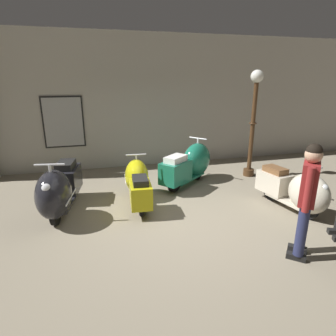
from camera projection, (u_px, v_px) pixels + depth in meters
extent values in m
plane|color=gray|center=(174.00, 220.00, 5.26)|extent=(60.00, 60.00, 0.00)
cube|color=#ADA89E|center=(138.00, 102.00, 8.12)|extent=(18.00, 0.20, 3.71)
cube|color=black|center=(64.00, 122.00, 7.65)|extent=(1.06, 0.03, 1.38)
cube|color=#9E9E9E|center=(64.00, 122.00, 7.64)|extent=(0.98, 0.01, 1.30)
cylinder|color=black|center=(55.00, 212.00, 5.05)|extent=(0.16, 0.46, 0.46)
cylinder|color=silver|center=(55.00, 212.00, 5.05)|extent=(0.14, 0.22, 0.21)
cylinder|color=black|center=(69.00, 190.00, 6.08)|extent=(0.16, 0.46, 0.46)
cylinder|color=silver|center=(69.00, 190.00, 6.08)|extent=(0.14, 0.22, 0.21)
cube|color=black|center=(63.00, 201.00, 5.57)|extent=(0.58, 1.13, 0.06)
ellipsoid|color=black|center=(54.00, 194.00, 5.01)|extent=(0.74, 1.04, 0.87)
cube|color=black|center=(67.00, 179.00, 5.96)|extent=(0.57, 0.84, 0.50)
cube|color=black|center=(66.00, 165.00, 5.86)|extent=(0.40, 0.59, 0.14)
sphere|color=silver|center=(47.00, 188.00, 4.63)|extent=(0.17, 0.17, 0.17)
cylinder|color=silver|center=(51.00, 174.00, 4.86)|extent=(0.05, 0.05, 0.32)
cylinder|color=silver|center=(49.00, 165.00, 4.81)|extent=(0.50, 0.12, 0.04)
cube|color=silver|center=(71.00, 197.00, 5.05)|extent=(0.13, 0.76, 0.03)
cylinder|color=black|center=(137.00, 188.00, 6.29)|extent=(0.11, 0.40, 0.39)
cylinder|color=silver|center=(137.00, 188.00, 6.29)|extent=(0.11, 0.18, 0.18)
cylinder|color=black|center=(141.00, 205.00, 5.41)|extent=(0.11, 0.40, 0.39)
cylinder|color=silver|center=(141.00, 205.00, 5.41)|extent=(0.11, 0.18, 0.18)
cube|color=gold|center=(139.00, 197.00, 5.86)|extent=(0.42, 0.95, 0.05)
ellipsoid|color=gold|center=(137.00, 176.00, 6.15)|extent=(0.57, 0.86, 0.74)
cube|color=gold|center=(141.00, 194.00, 5.39)|extent=(0.44, 0.69, 0.43)
cube|color=black|center=(140.00, 180.00, 5.30)|extent=(0.31, 0.49, 0.12)
sphere|color=silver|center=(135.00, 164.00, 6.35)|extent=(0.15, 0.15, 0.15)
cylinder|color=silver|center=(136.00, 161.00, 6.08)|extent=(0.04, 0.04, 0.27)
cylinder|color=silver|center=(136.00, 155.00, 6.04)|extent=(0.43, 0.06, 0.03)
cube|color=silver|center=(125.00, 179.00, 6.13)|extent=(0.06, 0.66, 0.02)
cylinder|color=black|center=(197.00, 171.00, 7.34)|extent=(0.40, 0.35, 0.44)
cylinder|color=silver|center=(197.00, 171.00, 7.34)|extent=(0.22, 0.21, 0.20)
cylinder|color=black|center=(174.00, 182.00, 6.52)|extent=(0.40, 0.35, 0.44)
cylinder|color=silver|center=(174.00, 182.00, 6.52)|extent=(0.22, 0.21, 0.20)
cube|color=#196B51|center=(187.00, 177.00, 6.94)|extent=(1.07, 0.98, 0.06)
ellipsoid|color=#196B51|center=(197.00, 160.00, 7.20)|extent=(1.09, 1.04, 0.84)
cube|color=#196B51|center=(176.00, 172.00, 6.48)|extent=(0.86, 0.82, 0.49)
cube|color=silver|center=(176.00, 159.00, 6.39)|extent=(0.61, 0.58, 0.13)
sphere|color=silver|center=(203.00, 148.00, 7.37)|extent=(0.17, 0.17, 0.17)
cylinder|color=silver|center=(198.00, 144.00, 7.11)|extent=(0.05, 0.05, 0.31)
cylinder|color=silver|center=(198.00, 138.00, 7.06)|extent=(0.34, 0.40, 0.04)
cube|color=silver|center=(187.00, 160.00, 7.37)|extent=(0.58, 0.48, 0.03)
cylinder|color=black|center=(309.00, 208.00, 5.28)|extent=(0.15, 0.40, 0.39)
cylinder|color=silver|center=(309.00, 208.00, 5.28)|extent=(0.13, 0.19, 0.18)
cylinder|color=black|center=(271.00, 191.00, 6.08)|extent=(0.15, 0.40, 0.39)
cylinder|color=silver|center=(271.00, 191.00, 6.08)|extent=(0.13, 0.19, 0.18)
cube|color=beige|center=(289.00, 200.00, 5.69)|extent=(0.52, 0.99, 0.05)
ellipsoid|color=beige|center=(309.00, 194.00, 5.24)|extent=(0.65, 0.91, 0.75)
cube|color=beige|center=(274.00, 182.00, 5.99)|extent=(0.51, 0.73, 0.43)
cube|color=brown|center=(275.00, 170.00, 5.90)|extent=(0.36, 0.52, 0.12)
sphere|color=silver|center=(324.00, 188.00, 4.94)|extent=(0.15, 0.15, 0.15)
cylinder|color=silver|center=(313.00, 176.00, 5.11)|extent=(0.04, 0.04, 0.28)
cylinder|color=silver|center=(314.00, 169.00, 5.07)|extent=(0.43, 0.11, 0.03)
cube|color=silver|center=(318.00, 194.00, 5.35)|extent=(0.13, 0.65, 0.02)
cylinder|color=#472D19|center=(248.00, 172.00, 7.65)|extent=(0.28, 0.28, 0.18)
cylinder|color=#472D19|center=(253.00, 128.00, 7.29)|extent=(0.11, 0.11, 2.23)
torus|color=#472D19|center=(253.00, 123.00, 7.25)|extent=(0.19, 0.19, 0.04)
sphere|color=white|center=(257.00, 76.00, 6.91)|extent=(0.31, 0.31, 0.31)
cube|color=black|center=(336.00, 232.00, 4.78)|extent=(0.29, 0.20, 0.08)
cube|color=black|center=(297.00, 249.00, 4.31)|extent=(0.27, 0.26, 0.08)
cylinder|color=#23284C|center=(303.00, 222.00, 4.16)|extent=(0.14, 0.14, 0.84)
cube|color=black|center=(296.00, 257.00, 4.11)|extent=(0.27, 0.26, 0.08)
cylinder|color=#23284C|center=(302.00, 229.00, 3.97)|extent=(0.14, 0.14, 0.84)
cube|color=maroon|center=(309.00, 184.00, 3.87)|extent=(0.41, 0.43, 0.60)
cylinder|color=maroon|center=(310.00, 179.00, 4.08)|extent=(0.09, 0.09, 0.62)
cylinder|color=maroon|center=(308.00, 190.00, 3.67)|extent=(0.09, 0.09, 0.62)
sphere|color=tan|center=(314.00, 155.00, 3.75)|extent=(0.23, 0.23, 0.23)
sphere|color=black|center=(314.00, 151.00, 3.73)|extent=(0.21, 0.21, 0.21)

